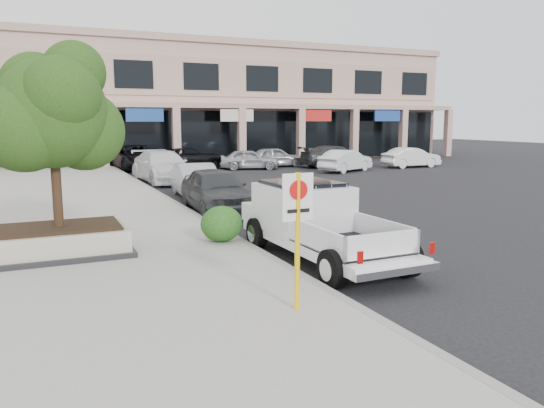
{
  "coord_description": "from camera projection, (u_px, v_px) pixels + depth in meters",
  "views": [
    {
      "loc": [
        -6.43,
        -10.53,
        3.29
      ],
      "look_at": [
        -1.01,
        1.5,
        1.19
      ],
      "focal_mm": 35.0,
      "sensor_mm": 36.0,
      "label": 1
    }
  ],
  "objects": [
    {
      "name": "hedge",
      "position": [
        222.0,
        224.0,
        13.74
      ],
      "size": [
        1.1,
        0.99,
        0.93
      ],
      "primitive_type": "ellipsoid",
      "color": "#134415",
      "rests_on": "sidewalk"
    },
    {
      "name": "lot_car_d",
      "position": [
        191.0,
        158.0,
        35.6
      ],
      "size": [
        5.5,
        3.31,
        1.43
      ],
      "primitive_type": "imported",
      "rotation": [
        0.0,
        0.0,
        1.38
      ],
      "color": "black",
      "rests_on": "ground"
    },
    {
      "name": "lot_car_a",
      "position": [
        249.0,
        159.0,
        35.3
      ],
      "size": [
        4.27,
        2.74,
        1.35
      ],
      "primitive_type": "imported",
      "rotation": [
        0.0,
        0.0,
        1.26
      ],
      "color": "#A6A8AF",
      "rests_on": "ground"
    },
    {
      "name": "lot_car_b",
      "position": [
        346.0,
        161.0,
        33.73
      ],
      "size": [
        4.44,
        3.1,
        1.39
      ],
      "primitive_type": "imported",
      "rotation": [
        0.0,
        0.0,
        2.0
      ],
      "color": "silver",
      "rests_on": "ground"
    },
    {
      "name": "pickup_truck",
      "position": [
        323.0,
        224.0,
        12.36
      ],
      "size": [
        2.21,
        5.72,
        1.79
      ],
      "primitive_type": null,
      "rotation": [
        0.0,
        0.0,
        0.02
      ],
      "color": "white",
      "rests_on": "ground"
    },
    {
      "name": "sidewalk",
      "position": [
        73.0,
        229.0,
        15.76
      ],
      "size": [
        8.0,
        52.0,
        0.15
      ],
      "primitive_type": "cube",
      "color": "gray",
      "rests_on": "ground"
    },
    {
      "name": "ground",
      "position": [
        336.0,
        259.0,
        12.6
      ],
      "size": [
        120.0,
        120.0,
        0.0
      ],
      "primitive_type": "plane",
      "color": "black",
      "rests_on": "ground"
    },
    {
      "name": "curb_car_b",
      "position": [
        197.0,
        181.0,
        22.46
      ],
      "size": [
        1.85,
        4.47,
        1.44
      ],
      "primitive_type": "imported",
      "rotation": [
        0.0,
        0.0,
        -0.08
      ],
      "color": "#A8ABB1",
      "rests_on": "ground"
    },
    {
      "name": "curb_car_d",
      "position": [
        137.0,
        158.0,
        34.91
      ],
      "size": [
        3.04,
        6.0,
        1.62
      ],
      "primitive_type": "imported",
      "rotation": [
        0.0,
        0.0,
        0.06
      ],
      "color": "black",
      "rests_on": "ground"
    },
    {
      "name": "curb_car_c",
      "position": [
        163.0,
        167.0,
        28.12
      ],
      "size": [
        2.71,
        5.82,
        1.65
      ],
      "primitive_type": "imported",
      "rotation": [
        0.0,
        0.0,
        0.07
      ],
      "color": "silver",
      "rests_on": "ground"
    },
    {
      "name": "lot_car_c",
      "position": [
        336.0,
        156.0,
        36.95
      ],
      "size": [
        5.23,
        2.3,
        1.5
      ],
      "primitive_type": "imported",
      "rotation": [
        0.0,
        0.0,
        1.53
      ],
      "color": "#2A2D2F",
      "rests_on": "ground"
    },
    {
      "name": "no_parking_sign",
      "position": [
        298.0,
        222.0,
        8.65
      ],
      "size": [
        0.55,
        0.09,
        2.3
      ],
      "color": "yellow",
      "rests_on": "sidewalk"
    },
    {
      "name": "planter_tree",
      "position": [
        58.0,
        114.0,
        12.2
      ],
      "size": [
        2.9,
        2.55,
        4.0
      ],
      "color": "black",
      "rests_on": "planter"
    },
    {
      "name": "curb",
      "position": [
        201.0,
        219.0,
        17.37
      ],
      "size": [
        0.2,
        52.0,
        0.15
      ],
      "primitive_type": "cube",
      "color": "gray",
      "rests_on": "ground"
    },
    {
      "name": "strip_mall",
      "position": [
        213.0,
        102.0,
        45.65
      ],
      "size": [
        40.55,
        12.43,
        9.5
      ],
      "color": "tan",
      "rests_on": "ground"
    },
    {
      "name": "lot_car_f",
      "position": [
        411.0,
        157.0,
        36.79
      ],
      "size": [
        4.16,
        1.47,
        1.37
      ],
      "primitive_type": "imported",
      "rotation": [
        0.0,
        0.0,
        1.58
      ],
      "color": "silver",
      "rests_on": "ground"
    },
    {
      "name": "curb_car_a",
      "position": [
        216.0,
        190.0,
        19.04
      ],
      "size": [
        2.11,
        4.77,
        1.59
      ],
      "primitive_type": "imported",
      "rotation": [
        0.0,
        0.0,
        -0.05
      ],
      "color": "#313336",
      "rests_on": "ground"
    },
    {
      "name": "lot_car_e",
      "position": [
        275.0,
        157.0,
        37.17
      ],
      "size": [
        4.28,
        2.21,
        1.39
      ],
      "primitive_type": "imported",
      "rotation": [
        0.0,
        0.0,
        1.43
      ],
      "color": "#9A9EA2",
      "rests_on": "ground"
    },
    {
      "name": "planter",
      "position": [
        60.0,
        241.0,
        12.47
      ],
      "size": [
        3.2,
        2.2,
        0.68
      ],
      "color": "black",
      "rests_on": "sidewalk"
    }
  ]
}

